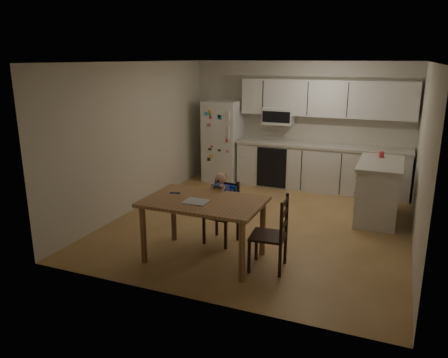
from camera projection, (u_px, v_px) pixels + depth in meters
name	position (u px, v px, depth m)	size (l,w,h in m)	color
room	(272.00, 141.00, 7.12)	(4.52, 5.01, 2.51)	olive
refrigerator	(223.00, 141.00, 9.28)	(0.72, 0.70, 1.70)	silver
kitchen_run	(321.00, 146.00, 8.60)	(3.37, 0.62, 2.15)	silver
kitchen_island	(378.00, 191.00, 7.07)	(0.68, 1.30, 0.96)	silver
red_cup	(382.00, 155.00, 7.23)	(0.08, 0.08, 0.10)	red
dining_table	(204.00, 208.00, 5.59)	(1.51, 0.97, 0.81)	brown
napkin	(196.00, 202.00, 5.48)	(0.29, 0.25, 0.01)	#A3A4A8
toddler_spoon	(174.00, 193.00, 5.83)	(0.02, 0.02, 0.12)	#133EA9
chair_booster	(223.00, 200.00, 6.15)	(0.44, 0.44, 1.04)	black
chair_side	(276.00, 229.00, 5.34)	(0.45, 0.45, 0.95)	black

